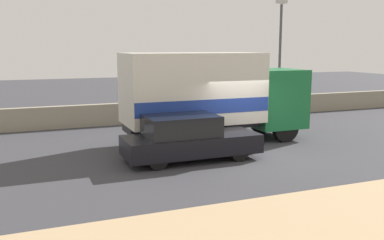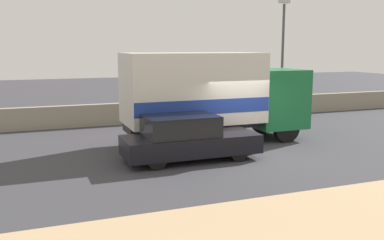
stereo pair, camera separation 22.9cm
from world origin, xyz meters
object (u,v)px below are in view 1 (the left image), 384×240
box_truck (210,94)px  pedestrian (276,101)px  street_lamp (280,49)px  car_hatchback (188,138)px

box_truck → pedestrian: box_truck is taller
street_lamp → car_hatchback: bearing=-139.0°
street_lamp → pedestrian: street_lamp is taller
car_hatchback → pedestrian: (7.60, 6.61, 0.14)m
street_lamp → box_truck: (-6.27, -4.84, -1.72)m
street_lamp → car_hatchback: 10.95m
street_lamp → pedestrian: (-0.38, -0.32, -2.75)m
pedestrian → box_truck: bearing=-142.5°
street_lamp → box_truck: bearing=-142.3°
street_lamp → pedestrian: size_ratio=3.64×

